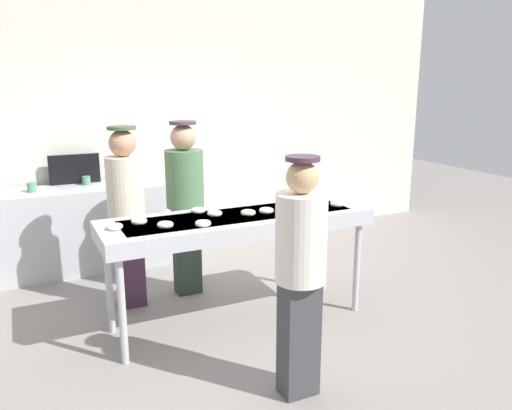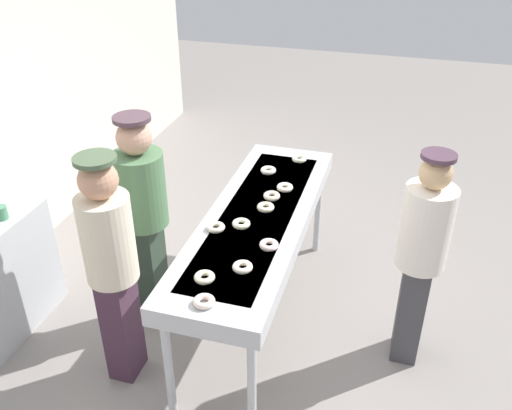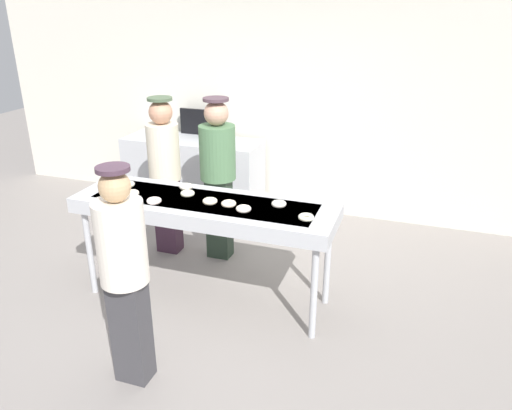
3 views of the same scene
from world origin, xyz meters
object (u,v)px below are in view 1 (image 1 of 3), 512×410
object	(u,v)px
sugar_donut_7	(266,210)
worker_baker	(185,196)
sugar_donut_0	(198,210)
sugar_donut_3	(203,223)
sugar_donut_4	(299,202)
sugar_donut_6	(337,204)
paper_cup_3	(118,183)
worker_assistant	(126,207)
sugar_donut_8	(215,213)
sugar_donut_5	(286,210)
customer_waiting	(300,267)
paper_cup_0	(132,182)
paper_cup_2	(86,181)
sugar_donut_10	(139,221)
paper_cup_1	(31,187)
prep_counter	(82,229)
sugar_donut_2	(165,225)
fryer_conveyor	(238,224)
sugar_donut_9	(114,227)
menu_display	(75,169)
sugar_donut_1	(248,213)

from	to	relation	value
sugar_donut_7	worker_baker	world-z (taller)	worker_baker
sugar_donut_0	sugar_donut_3	world-z (taller)	same
sugar_donut_4	sugar_donut_6	bearing A→B (deg)	-34.83
paper_cup_3	sugar_donut_0	bearing A→B (deg)	-76.12
sugar_donut_0	worker_assistant	distance (m)	0.72
sugar_donut_3	sugar_donut_8	size ratio (longest dim) A/B	1.00
sugar_donut_5	sugar_donut_6	world-z (taller)	same
sugar_donut_3	sugar_donut_0	bearing A→B (deg)	75.92
sugar_donut_0	sugar_donut_7	xyz separation A→B (m)	(0.52, -0.25, 0.00)
sugar_donut_8	paper_cup_3	world-z (taller)	paper_cup_3
sugar_donut_7	customer_waiting	xyz separation A→B (m)	(-0.31, -1.10, -0.08)
sugar_donut_3	paper_cup_0	distance (m)	1.93
paper_cup_2	paper_cup_3	xyz separation A→B (m)	(0.29, -0.30, 0.00)
worker_baker	sugar_donut_8	bearing A→B (deg)	89.63
sugar_donut_10	paper_cup_3	size ratio (longest dim) A/B	1.28
paper_cup_1	sugar_donut_10	bearing A→B (deg)	-68.71
prep_counter	sugar_donut_0	bearing A→B (deg)	-65.73
prep_counter	sugar_donut_2	bearing A→B (deg)	-78.84
sugar_donut_5	prep_counter	distance (m)	2.54
sugar_donut_3	worker_baker	world-z (taller)	worker_baker
prep_counter	sugar_donut_7	bearing A→B (deg)	-56.66
fryer_conveyor	paper_cup_3	world-z (taller)	paper_cup_3
sugar_donut_9	worker_assistant	bearing A→B (deg)	71.86
sugar_donut_8	sugar_donut_5	bearing A→B (deg)	-15.72
sugar_donut_3	worker_baker	xyz separation A→B (m)	(0.17, 0.97, 0.00)
worker_baker	prep_counter	world-z (taller)	worker_baker
sugar_donut_3	sugar_donut_5	distance (m)	0.78
sugar_donut_2	paper_cup_1	bearing A→B (deg)	113.39
fryer_conveyor	sugar_donut_7	bearing A→B (deg)	-9.07
sugar_donut_0	paper_cup_2	bearing A→B (deg)	110.07
paper_cup_1	paper_cup_3	xyz separation A→B (m)	(0.86, -0.16, 0.00)
fryer_conveyor	paper_cup_3	bearing A→B (deg)	110.56
sugar_donut_2	paper_cup_2	xyz separation A→B (m)	(-0.30, 2.14, -0.01)
paper_cup_0	menu_display	world-z (taller)	menu_display
worker_baker	fryer_conveyor	bearing A→B (deg)	102.64
sugar_donut_7	paper_cup_3	distance (m)	2.00
sugar_donut_6	worker_baker	size ratio (longest dim) A/B	0.07
worker_baker	sugar_donut_6	bearing A→B (deg)	139.63
sugar_donut_4	sugar_donut_5	bearing A→B (deg)	-140.91
sugar_donut_7	paper_cup_3	world-z (taller)	paper_cup_3
sugar_donut_1	sugar_donut_8	size ratio (longest dim) A/B	1.00
sugar_donut_4	paper_cup_1	world-z (taller)	paper_cup_1
fryer_conveyor	sugar_donut_10	world-z (taller)	sugar_donut_10
sugar_donut_3	prep_counter	world-z (taller)	sugar_donut_3
sugar_donut_9	sugar_donut_5	bearing A→B (deg)	-4.89
sugar_donut_0	sugar_donut_7	world-z (taller)	same
paper_cup_2	sugar_donut_4	bearing A→B (deg)	-50.90
sugar_donut_8	sugar_donut_9	xyz separation A→B (m)	(-0.82, -0.04, 0.00)
sugar_donut_6	menu_display	distance (m)	3.01
worker_assistant	sugar_donut_6	bearing A→B (deg)	143.33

